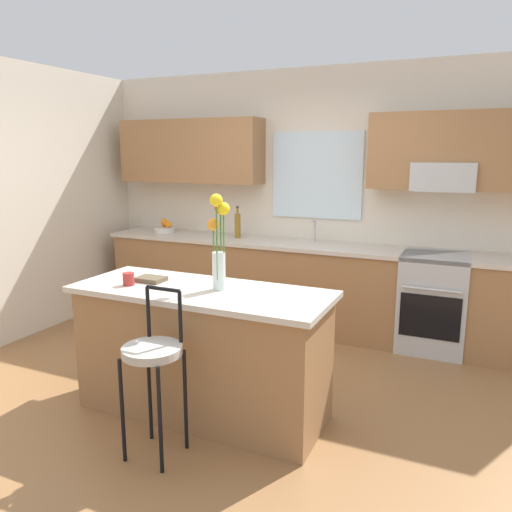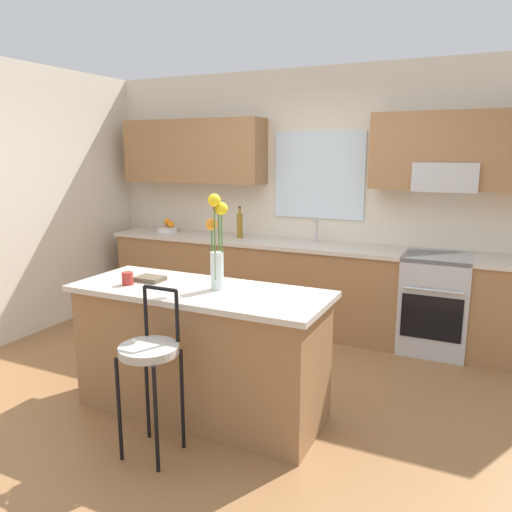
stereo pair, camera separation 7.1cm
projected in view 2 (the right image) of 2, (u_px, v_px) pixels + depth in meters
The scene contains 13 objects.
ground_plane at pixel (231, 398), 3.80m from camera, with size 14.00×14.00×0.00m, color olive.
wall_left at pixel (14, 203), 4.87m from camera, with size 0.12×4.60×2.70m, color beige.
back_wall_assembly at pixel (321, 184), 5.24m from camera, with size 5.60×0.50×2.70m.
counter_run at pixel (307, 286), 5.21m from camera, with size 4.56×0.64×0.92m.
sink_faucet at pixel (316, 228), 5.20m from camera, with size 0.02×0.13×0.23m.
oven_range at pixel (435, 303), 4.66m from camera, with size 0.60×0.64×0.92m.
kitchen_island at pixel (200, 351), 3.52m from camera, with size 1.82×0.71×0.92m.
bar_stool_near at pixel (150, 357), 2.98m from camera, with size 0.36×0.36×1.04m.
flower_vase at pixel (217, 239), 3.33m from camera, with size 0.16×0.15×0.66m.
mug_ceramic at pixel (128, 278), 3.52m from camera, with size 0.08×0.08×0.09m, color #A52D28.
cookbook at pixel (150, 279), 3.62m from camera, with size 0.20×0.15×0.03m, color brown.
fruit_bowl_oranges at pixel (168, 228), 5.84m from camera, with size 0.24×0.24×0.16m.
bottle_olive_oil at pixel (240, 225), 5.42m from camera, with size 0.06×0.06×0.35m.
Camera 2 is at (1.67, -3.08, 1.84)m, focal length 34.92 mm.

